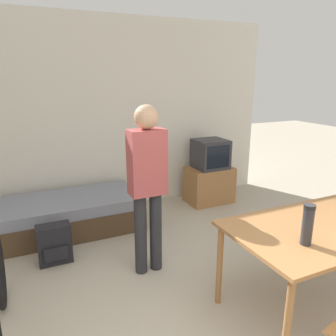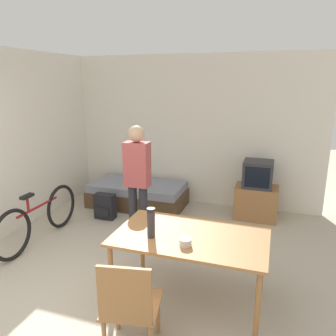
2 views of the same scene
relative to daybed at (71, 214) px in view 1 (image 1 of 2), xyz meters
The scene contains 7 objects.
wall_back 1.43m from the daybed, 39.48° to the left, with size 5.04×0.06×2.70m.
daybed is the anchor object (origin of this frame).
tv 2.12m from the daybed, ahead, with size 0.69×0.46×0.99m.
dining_table 2.91m from the daybed, 55.62° to the right, with size 1.50×0.90×0.76m.
person_standing 1.58m from the daybed, 65.79° to the right, with size 0.34×0.22×1.66m.
thermos_flask 2.92m from the daybed, 63.41° to the right, with size 0.08×0.08×0.30m.
backpack 0.78m from the daybed, 110.82° to the right, with size 0.34×0.20×0.43m.
Camera 1 is at (-1.15, -0.79, 1.91)m, focal length 35.00 mm.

